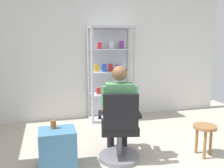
{
  "coord_description": "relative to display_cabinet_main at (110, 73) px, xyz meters",
  "views": [
    {
      "loc": [
        -0.89,
        -2.08,
        1.58
      ],
      "look_at": [
        0.02,
        1.24,
        1.0
      ],
      "focal_mm": 39.42,
      "sensor_mm": 36.0,
      "label": 1
    }
  ],
  "objects": [
    {
      "name": "wooden_stool",
      "position": [
        0.82,
        -2.03,
        -0.61
      ],
      "size": [
        0.32,
        0.32,
        0.44
      ],
      "color": "olive",
      "rests_on": "ground"
    },
    {
      "name": "back_wall",
      "position": [
        -0.4,
        0.24,
        0.39
      ],
      "size": [
        6.0,
        0.1,
        2.7
      ],
      "primitive_type": "cube",
      "color": "silver",
      "rests_on": "ground"
    },
    {
      "name": "storage_crate",
      "position": [
        -1.18,
        -1.83,
        -0.71
      ],
      "size": [
        0.46,
        0.37,
        0.5
      ],
      "primitive_type": "cube",
      "color": "teal",
      "rests_on": "ground"
    },
    {
      "name": "display_cabinet_main",
      "position": [
        0.0,
        0.0,
        0.0
      ],
      "size": [
        0.9,
        0.45,
        1.9
      ],
      "color": "#B7B7BC",
      "rests_on": "ground"
    },
    {
      "name": "tea_glass",
      "position": [
        -1.22,
        -1.77,
        -0.4
      ],
      "size": [
        0.07,
        0.07,
        0.11
      ],
      "primitive_type": "cylinder",
      "color": "brown",
      "rests_on": "storage_crate"
    },
    {
      "name": "office_chair",
      "position": [
        -0.37,
        -1.87,
        -0.57
      ],
      "size": [
        0.61,
        0.58,
        0.96
      ],
      "color": "slate",
      "rests_on": "ground"
    },
    {
      "name": "seated_shopkeeper",
      "position": [
        -0.34,
        -1.71,
        -0.25
      ],
      "size": [
        0.55,
        0.61,
        1.29
      ],
      "color": "black",
      "rests_on": "ground"
    }
  ]
}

